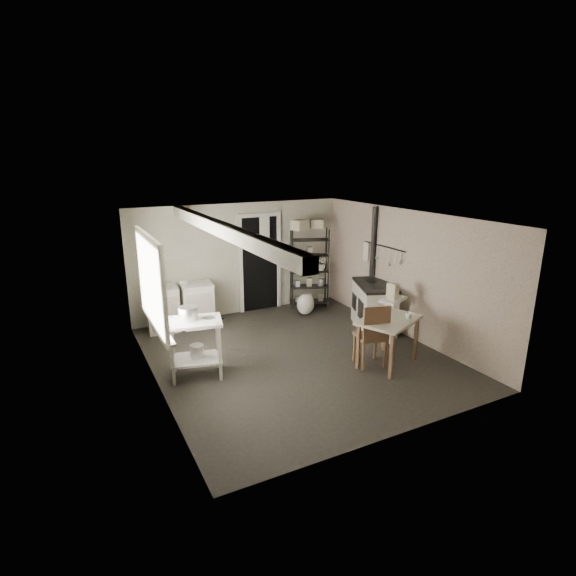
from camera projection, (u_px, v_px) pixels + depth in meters
name	position (u px, v px, depth m)	size (l,w,h in m)	color
floor	(296.00, 356.00, 7.47)	(5.00, 5.00, 0.00)	black
ceiling	(297.00, 217.00, 6.82)	(5.00, 5.00, 0.00)	silver
wall_back	(239.00, 259.00, 9.28)	(4.50, 0.02, 2.30)	#B3AF99
wall_front	(402.00, 346.00, 5.01)	(4.50, 0.02, 2.30)	#B3AF99
wall_left	(152.00, 311.00, 6.16)	(0.02, 5.00, 2.30)	#B3AF99
wall_right	(406.00, 274.00, 8.13)	(0.02, 5.00, 2.30)	#B3AF99
window	(150.00, 283.00, 6.24)	(0.12, 1.76, 1.28)	beige
doorway	(260.00, 264.00, 9.49)	(0.96, 0.10, 2.08)	beige
ceiling_beam	(222.00, 229.00, 6.32)	(0.18, 5.00, 0.18)	beige
wallpaper_panel	(405.00, 274.00, 8.13)	(0.01, 5.00, 2.30)	#B7A695
utensil_rail	(383.00, 247.00, 8.51)	(0.06, 1.20, 0.44)	silver
prep_table	(196.00, 352.00, 6.67)	(0.78, 0.56, 0.90)	beige
stockpot	(188.00, 317.00, 6.55)	(0.28, 0.28, 0.30)	silver
saucepan	(208.00, 321.00, 6.64)	(0.20, 0.20, 0.11)	silver
bucket	(197.00, 352.00, 6.70)	(0.20, 0.20, 0.22)	silver
base_cabinets	(180.00, 305.00, 8.58)	(1.30, 0.56, 0.85)	beige
mixing_bowl	(183.00, 280.00, 8.47)	(0.27, 0.27, 0.07)	silver
counter_cup	(163.00, 283.00, 8.22)	(0.12, 0.12, 0.09)	silver
shelf_rack	(309.00, 264.00, 9.69)	(0.82, 0.32, 1.73)	black
shelf_jar	(301.00, 247.00, 9.43)	(0.09, 0.09, 0.20)	silver
storage_box_a	(300.00, 216.00, 9.25)	(0.30, 0.26, 0.21)	beige
storage_box_b	(317.00, 215.00, 9.53)	(0.27, 0.25, 0.17)	beige
stove	(374.00, 306.00, 8.57)	(0.62, 1.12, 0.88)	beige
stovepipe	(374.00, 242.00, 8.75)	(0.11, 0.11, 1.47)	black
side_ledge	(392.00, 321.00, 7.82)	(0.55, 0.30, 0.85)	beige
oats_box	(393.00, 290.00, 7.62)	(0.11, 0.18, 0.28)	beige
work_table	(388.00, 342.00, 7.09)	(1.00, 0.70, 0.76)	beige
table_cup	(408.00, 316.00, 6.96)	(0.11, 0.11, 0.10)	silver
chair	(370.00, 336.00, 7.03)	(0.43, 0.45, 1.04)	brown
flour_sack	(306.00, 303.00, 9.38)	(0.38, 0.32, 0.45)	beige
floor_crock	(384.00, 335.00, 8.13)	(0.13, 0.13, 0.16)	silver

